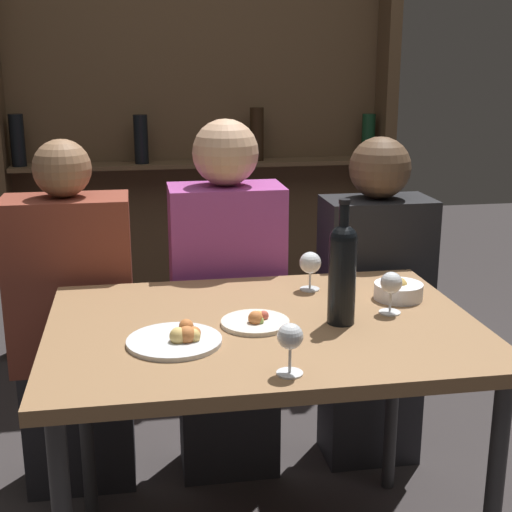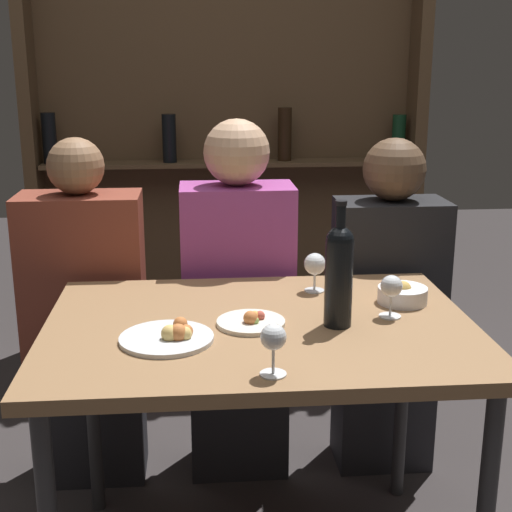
{
  "view_description": "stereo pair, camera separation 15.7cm",
  "coord_description": "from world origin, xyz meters",
  "px_view_note": "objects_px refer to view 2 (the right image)",
  "views": [
    {
      "loc": [
        -0.32,
        -1.74,
        1.45
      ],
      "look_at": [
        0.0,
        0.12,
        0.92
      ],
      "focal_mm": 50.0,
      "sensor_mm": 36.0,
      "label": 1
    },
    {
      "loc": [
        -0.16,
        -1.76,
        1.45
      ],
      "look_at": [
        0.0,
        0.12,
        0.92
      ],
      "focal_mm": 50.0,
      "sensor_mm": 36.0,
      "label": 2
    }
  ],
  "objects_px": {
    "food_plate_0": "(170,336)",
    "seated_person_left": "(86,326)",
    "food_plate_1": "(251,322)",
    "snack_bowl": "(402,294)",
    "wine_bottle": "(339,271)",
    "seated_person_right": "(387,316)",
    "wine_glass_0": "(275,340)",
    "wine_glass_2": "(315,265)",
    "seated_person_center": "(238,311)",
    "wine_glass_1": "(391,288)"
  },
  "relations": [
    {
      "from": "wine_glass_2",
      "to": "wine_glass_0",
      "type": "bearing_deg",
      "value": -107.68
    },
    {
      "from": "food_plate_0",
      "to": "seated_person_right",
      "type": "height_order",
      "value": "seated_person_right"
    },
    {
      "from": "seated_person_center",
      "to": "wine_glass_2",
      "type": "bearing_deg",
      "value": -55.83
    },
    {
      "from": "snack_bowl",
      "to": "wine_bottle",
      "type": "bearing_deg",
      "value": -143.82
    },
    {
      "from": "wine_glass_1",
      "to": "seated_person_center",
      "type": "height_order",
      "value": "seated_person_center"
    },
    {
      "from": "food_plate_1",
      "to": "food_plate_0",
      "type": "bearing_deg",
      "value": -156.26
    },
    {
      "from": "wine_glass_0",
      "to": "seated_person_left",
      "type": "distance_m",
      "value": 1.09
    },
    {
      "from": "snack_bowl",
      "to": "seated_person_center",
      "type": "bearing_deg",
      "value": 135.41
    },
    {
      "from": "wine_glass_2",
      "to": "snack_bowl",
      "type": "relative_size",
      "value": 0.84
    },
    {
      "from": "wine_glass_0",
      "to": "wine_glass_2",
      "type": "distance_m",
      "value": 0.6
    },
    {
      "from": "wine_glass_0",
      "to": "seated_person_left",
      "type": "relative_size",
      "value": 0.1
    },
    {
      "from": "seated_person_left",
      "to": "seated_person_center",
      "type": "height_order",
      "value": "seated_person_center"
    },
    {
      "from": "seated_person_center",
      "to": "seated_person_right",
      "type": "relative_size",
      "value": 1.06
    },
    {
      "from": "food_plate_1",
      "to": "snack_bowl",
      "type": "distance_m",
      "value": 0.47
    },
    {
      "from": "snack_bowl",
      "to": "seated_person_left",
      "type": "height_order",
      "value": "seated_person_left"
    },
    {
      "from": "wine_glass_1",
      "to": "seated_person_right",
      "type": "xyz_separation_m",
      "value": [
        0.15,
        0.55,
        -0.29
      ]
    },
    {
      "from": "wine_bottle",
      "to": "snack_bowl",
      "type": "xyz_separation_m",
      "value": [
        0.22,
        0.16,
        -0.12
      ]
    },
    {
      "from": "wine_glass_1",
      "to": "seated_person_right",
      "type": "distance_m",
      "value": 0.64
    },
    {
      "from": "seated_person_left",
      "to": "snack_bowl",
      "type": "bearing_deg",
      "value": -24.47
    },
    {
      "from": "wine_glass_0",
      "to": "seated_person_right",
      "type": "xyz_separation_m",
      "value": [
        0.5,
        0.89,
        -0.29
      ]
    },
    {
      "from": "wine_bottle",
      "to": "wine_glass_1",
      "type": "height_order",
      "value": "wine_bottle"
    },
    {
      "from": "wine_glass_0",
      "to": "seated_person_left",
      "type": "bearing_deg",
      "value": 121.7
    },
    {
      "from": "wine_glass_0",
      "to": "snack_bowl",
      "type": "distance_m",
      "value": 0.62
    },
    {
      "from": "wine_glass_0",
      "to": "seated_person_right",
      "type": "relative_size",
      "value": 0.1
    },
    {
      "from": "food_plate_1",
      "to": "seated_person_center",
      "type": "bearing_deg",
      "value": 90.17
    },
    {
      "from": "wine_glass_0",
      "to": "seated_person_center",
      "type": "distance_m",
      "value": 0.92
    },
    {
      "from": "seated_person_right",
      "to": "seated_person_left",
      "type": "bearing_deg",
      "value": 180.0
    },
    {
      "from": "food_plate_0",
      "to": "seated_person_right",
      "type": "bearing_deg",
      "value": 42.36
    },
    {
      "from": "wine_glass_2",
      "to": "seated_person_center",
      "type": "height_order",
      "value": "seated_person_center"
    },
    {
      "from": "food_plate_1",
      "to": "seated_person_right",
      "type": "distance_m",
      "value": 0.81
    },
    {
      "from": "wine_glass_0",
      "to": "food_plate_0",
      "type": "relative_size",
      "value": 0.51
    },
    {
      "from": "wine_glass_0",
      "to": "food_plate_1",
      "type": "bearing_deg",
      "value": 95.05
    },
    {
      "from": "wine_glass_0",
      "to": "seated_person_left",
      "type": "xyz_separation_m",
      "value": [
        -0.55,
        0.89,
        -0.29
      ]
    },
    {
      "from": "wine_glass_2",
      "to": "seated_person_right",
      "type": "height_order",
      "value": "seated_person_right"
    },
    {
      "from": "food_plate_0",
      "to": "wine_bottle",
      "type": "bearing_deg",
      "value": 9.25
    },
    {
      "from": "seated_person_center",
      "to": "wine_bottle",
      "type": "bearing_deg",
      "value": -69.37
    },
    {
      "from": "wine_glass_2",
      "to": "snack_bowl",
      "type": "xyz_separation_m",
      "value": [
        0.23,
        -0.13,
        -0.06
      ]
    },
    {
      "from": "snack_bowl",
      "to": "seated_person_right",
      "type": "bearing_deg",
      "value": 79.31
    },
    {
      "from": "wine_bottle",
      "to": "wine_glass_0",
      "type": "relative_size",
      "value": 2.79
    },
    {
      "from": "wine_bottle",
      "to": "wine_glass_1",
      "type": "distance_m",
      "value": 0.18
    },
    {
      "from": "seated_person_center",
      "to": "seated_person_right",
      "type": "bearing_deg",
      "value": 0.0
    },
    {
      "from": "wine_glass_2",
      "to": "seated_person_left",
      "type": "distance_m",
      "value": 0.85
    },
    {
      "from": "wine_glass_0",
      "to": "seated_person_center",
      "type": "relative_size",
      "value": 0.09
    },
    {
      "from": "wine_bottle",
      "to": "wine_glass_0",
      "type": "height_order",
      "value": "wine_bottle"
    },
    {
      "from": "wine_glass_0",
      "to": "snack_bowl",
      "type": "bearing_deg",
      "value": 47.18
    },
    {
      "from": "seated_person_left",
      "to": "wine_glass_0",
      "type": "bearing_deg",
      "value": -58.3
    },
    {
      "from": "food_plate_0",
      "to": "seated_person_left",
      "type": "bearing_deg",
      "value": 115.04
    },
    {
      "from": "seated_person_left",
      "to": "seated_person_center",
      "type": "xyz_separation_m",
      "value": [
        0.52,
        0.0,
        0.04
      ]
    },
    {
      "from": "wine_glass_2",
      "to": "seated_person_left",
      "type": "relative_size",
      "value": 0.1
    },
    {
      "from": "food_plate_1",
      "to": "seated_person_center",
      "type": "relative_size",
      "value": 0.14
    }
  ]
}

